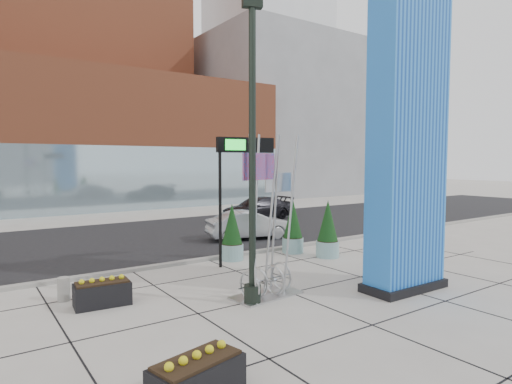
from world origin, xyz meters
TOP-DOWN VIEW (x-y plane):
  - ground at (0.00, 0.00)m, footprint 160.00×160.00m
  - street_asphalt at (0.00, 10.00)m, footprint 80.00×12.00m
  - curb_edge at (0.00, 4.00)m, footprint 80.00×0.30m
  - tower_podium at (1.00, 27.00)m, footprint 34.00×10.00m
  - tower_glass_front at (1.00, 22.20)m, footprint 34.00×0.60m
  - building_grey_parking at (26.00, 32.00)m, footprint 20.00×18.00m
  - building_pale_office at (36.00, 48.00)m, footprint 16.00×16.00m
  - blue_pylon at (4.00, -2.66)m, footprint 2.69×1.24m
  - lamp_post at (-0.46, -1.17)m, footprint 0.56×0.45m
  - public_art_sculpture at (0.26, -0.84)m, footprint 2.12×1.22m
  - concrete_bollard at (-4.56, 2.00)m, footprint 0.33×0.33m
  - overhead_street_sign at (1.65, 2.80)m, footprint 2.21×0.59m
  - round_planter_east at (4.60, 3.24)m, footprint 0.89×0.89m
  - round_planter_mid at (5.20, 1.80)m, footprint 0.91×0.91m
  - round_planter_west at (1.80, 3.55)m, footprint 0.88×0.88m
  - box_planter_north at (-3.80, 1.00)m, footprint 1.47×0.83m
  - box_planter_south at (-3.80, -4.50)m, footprint 1.63×1.06m
  - car_silver_mid at (4.84, 6.84)m, footprint 4.41×2.37m
  - car_dark_east at (9.14, 12.42)m, footprint 5.07×2.17m

SIDE VIEW (x-z plane):
  - ground at x=0.00m, z-range 0.00..0.00m
  - street_asphalt at x=0.00m, z-range 0.00..0.02m
  - curb_edge at x=0.00m, z-range 0.00..0.12m
  - concrete_bollard at x=-4.56m, z-range 0.00..0.65m
  - box_planter_north at x=-3.80m, z-range -0.03..0.75m
  - box_planter_south at x=-3.80m, z-range -0.03..0.79m
  - car_silver_mid at x=4.84m, z-range 0.00..1.38m
  - car_dark_east at x=9.14m, z-range 0.00..1.46m
  - round_planter_west at x=1.80m, z-range -0.06..2.14m
  - round_planter_east at x=4.60m, z-range -0.06..2.17m
  - round_planter_mid at x=5.20m, z-range -0.06..2.23m
  - public_art_sculpture at x=0.26m, z-range -1.09..3.51m
  - tower_glass_front at x=1.00m, z-range 0.00..5.00m
  - lamp_post at x=-0.46m, z-range -0.75..7.51m
  - overhead_street_sign at x=1.65m, z-range 1.68..6.37m
  - blue_pylon at x=4.00m, z-range -0.15..8.74m
  - tower_podium at x=1.00m, z-range 0.00..11.00m
  - building_grey_parking at x=26.00m, z-range 0.00..18.00m
  - building_pale_office at x=36.00m, z-range 0.00..55.00m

